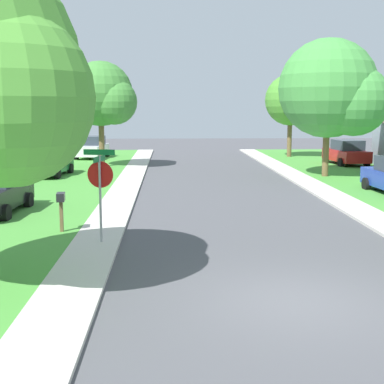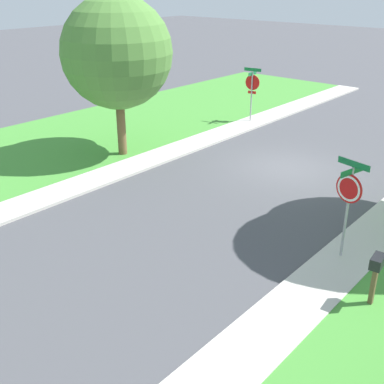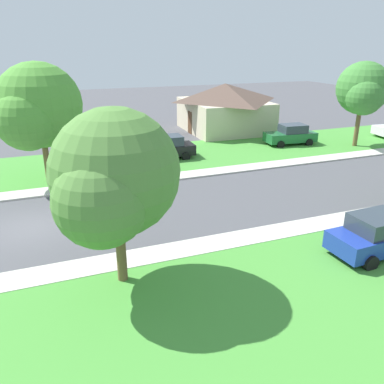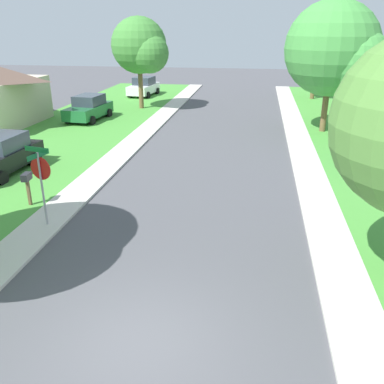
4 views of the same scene
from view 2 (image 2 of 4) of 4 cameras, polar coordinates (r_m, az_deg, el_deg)
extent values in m
plane|color=#4C4C51|center=(19.31, 11.16, 2.75)|extent=(120.00, 120.00, 0.00)
cylinder|color=#9E9EA3|center=(25.09, 7.03, 11.04)|extent=(0.07, 0.07, 2.60)
cylinder|color=red|center=(24.98, 7.17, 12.74)|extent=(0.75, 0.16, 0.76)
cylinder|color=white|center=(25.00, 7.19, 12.75)|extent=(0.66, 0.12, 0.67)
cylinder|color=red|center=(25.00, 7.19, 12.75)|extent=(0.54, 0.10, 0.55)
cube|color=#146B38|center=(24.82, 7.20, 14.17)|extent=(0.91, 0.18, 0.16)
cube|color=#146B38|center=(24.85, 7.17, 13.74)|extent=(0.18, 0.91, 0.16)
cube|color=red|center=(25.08, 7.11, 11.62)|extent=(0.44, 0.09, 0.14)
cylinder|color=#9E9EA3|center=(12.95, 17.80, -2.59)|extent=(0.07, 0.07, 2.60)
cylinder|color=red|center=(12.61, 18.09, 0.40)|extent=(0.75, 0.20, 0.76)
cylinder|color=white|center=(12.60, 18.04, 0.38)|extent=(0.65, 0.15, 0.67)
cylinder|color=red|center=(12.59, 18.03, 0.37)|extent=(0.53, 0.12, 0.55)
cube|color=#146B38|center=(12.42, 18.60, 3.16)|extent=(0.90, 0.22, 0.16)
cube|color=#146B38|center=(12.48, 18.49, 2.34)|extent=(0.22, 0.90, 0.16)
cylinder|color=brown|center=(20.18, -8.38, 7.91)|extent=(0.36, 0.36, 2.68)
sphere|color=#518439|center=(19.60, -8.89, 15.97)|extent=(4.35, 4.35, 4.35)
sphere|color=#518439|center=(20.83, -9.21, 14.90)|extent=(3.05, 3.05, 3.05)
cube|color=brown|center=(11.71, 20.62, -10.43)|extent=(0.10, 0.10, 1.05)
cube|color=black|center=(11.37, 21.10, -7.69)|extent=(0.29, 0.50, 0.26)
camera|label=1|loc=(27.28, 28.67, 15.07)|focal=51.24mm
camera|label=3|loc=(31.06, -23.01, 24.85)|focal=36.90mm
camera|label=4|loc=(25.08, 16.23, 21.92)|focal=38.99mm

